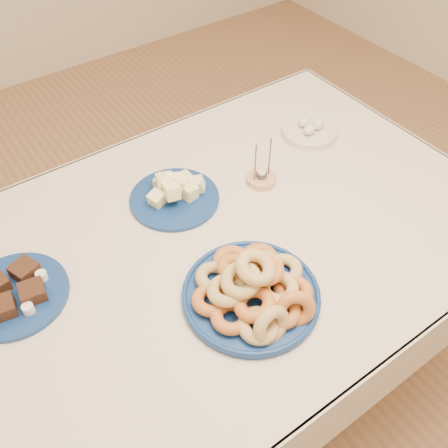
{
  "coord_description": "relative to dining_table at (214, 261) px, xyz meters",
  "views": [
    {
      "loc": [
        -0.53,
        -0.79,
        1.81
      ],
      "look_at": [
        0.0,
        -0.05,
        0.85
      ],
      "focal_mm": 40.0,
      "sensor_mm": 36.0,
      "label": 1
    }
  ],
  "objects": [
    {
      "name": "candle_holder",
      "position": [
        0.26,
        0.11,
        0.12
      ],
      "size": [
        0.1,
        0.1,
        0.16
      ],
      "rotation": [
        0.0,
        0.0,
        -0.03
      ],
      "color": "tan",
      "rests_on": "dining_table"
    },
    {
      "name": "dining_table",
      "position": [
        0.0,
        0.0,
        0.0
      ],
      "size": [
        1.71,
        1.11,
        0.75
      ],
      "color": "brown",
      "rests_on": "ground"
    },
    {
      "name": "egg_bowl",
      "position": [
        0.55,
        0.21,
        0.13
      ],
      "size": [
        0.25,
        0.25,
        0.06
      ],
      "rotation": [
        0.0,
        0.0,
        0.36
      ],
      "color": "beige",
      "rests_on": "dining_table"
    },
    {
      "name": "brownie_plate",
      "position": [
        -0.53,
        0.13,
        0.12
      ],
      "size": [
        0.32,
        0.32,
        0.05
      ],
      "rotation": [
        0.0,
        0.0,
        0.17
      ],
      "color": "navy",
      "rests_on": "dining_table"
    },
    {
      "name": "ground",
      "position": [
        0.0,
        0.0,
        -0.64
      ],
      "size": [
        5.0,
        5.0,
        0.0
      ],
      "primitive_type": "plane",
      "color": "#926745",
      "rests_on": "ground"
    },
    {
      "name": "donut_platter",
      "position": [
        -0.04,
        -0.23,
        0.14
      ],
      "size": [
        0.39,
        0.39,
        0.16
      ],
      "rotation": [
        0.0,
        0.0,
        -0.12
      ],
      "color": "navy",
      "rests_on": "dining_table"
    },
    {
      "name": "melon_plate",
      "position": [
        -0.01,
        0.2,
        0.13
      ],
      "size": [
        0.28,
        0.28,
        0.09
      ],
      "rotation": [
        0.0,
        0.0,
        0.03
      ],
      "color": "navy",
      "rests_on": "dining_table"
    }
  ]
}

